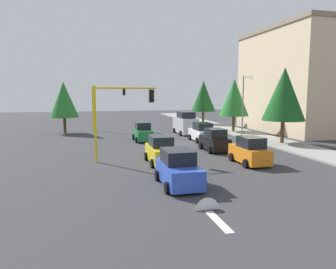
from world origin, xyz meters
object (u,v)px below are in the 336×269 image
Objects in this scene: delivery_van_silver at (185,124)px; car_green at (143,132)px; street_lamp_curbside at (245,99)px; car_blue at (178,169)px; tree_opposite_side at (64,100)px; car_black at (215,141)px; traffic_signal_near_right at (120,108)px; car_white at (202,133)px; tree_roadside_far at (203,96)px; traffic_signal_far_right at (106,99)px; tree_roadside_near at (284,94)px; tree_roadside_mid at (234,98)px; car_orange at (250,152)px; car_yellow at (161,151)px.

delivery_van_silver reaches higher than car_green.
car_blue is (16.71, -12.42, -3.45)m from street_lamp_curbside.
tree_opposite_side is at bearing -106.23° from delivery_van_silver.
car_black is 11.00m from car_blue.
traffic_signal_near_right is 1.41× the size of car_white.
delivery_van_silver is at bearing 146.43° from traffic_signal_near_right.
street_lamp_curbside is 1.77× the size of car_white.
tree_roadside_far is 21.36m from tree_opposite_side.
traffic_signal_far_right reaches higher than traffic_signal_near_right.
traffic_signal_near_right is at bearing 0.16° from traffic_signal_far_right.
street_lamp_curbside reaches higher than delivery_van_silver.
street_lamp_curbside is at bearing -166.95° from tree_roadside_near.
traffic_signal_near_right is 0.94× the size of traffic_signal_far_right.
tree_roadside_mid is (-14.00, 15.68, 0.52)m from traffic_signal_near_right.
traffic_signal_near_right is at bearing 16.47° from tree_opposite_side.
tree_roadside_near reaches higher than car_white.
tree_roadside_near is 12.59m from delivery_van_silver.
delivery_van_silver is (6.21, 9.21, -2.90)m from traffic_signal_far_right.
car_black is at bearing -8.47° from car_white.
tree_roadside_mid reaches higher than car_orange.
tree_opposite_side is 21.15m from car_black.
tree_roadside_far is (-24.00, 15.18, 0.57)m from traffic_signal_near_right.
tree_roadside_far is at bearing -177.14° from tree_roadside_mid.
tree_roadside_near is 1.88× the size of car_blue.
tree_roadside_far is at bearing 147.69° from traffic_signal_near_right.
car_green is at bearing 17.13° from traffic_signal_far_right.
tree_opposite_side is (-18.00, -5.32, 0.26)m from traffic_signal_near_right.
car_blue is at bearing -32.29° from car_black.
street_lamp_curbside reaches higher than tree_roadside_far.
delivery_van_silver is at bearing 55.99° from traffic_signal_far_right.
car_green is 0.94× the size of car_blue.
tree_opposite_side reaches higher than car_green.
tree_roadside_near is 11.03m from car_orange.
car_green is at bearing -70.13° from tree_roadside_mid.
tree_roadside_far is 1.44× the size of delivery_van_silver.
traffic_signal_near_right reaches higher than car_black.
car_black is 0.90× the size of car_yellow.
street_lamp_curbside is 1.76× the size of car_blue.
car_black is at bearing 40.82° from tree_opposite_side.
street_lamp_curbside reaches higher than car_white.
car_orange is (7.18, -7.33, -4.03)m from tree_roadside_near.
street_lamp_curbside is (-9.61, 14.88, 0.41)m from traffic_signal_near_right.
car_green and car_black have the same top height.
tree_roadside_mid is 13.75m from car_green.
car_yellow is 6.35m from car_orange.
tree_opposite_side reaches higher than car_white.
car_orange is at bearing -1.03° from delivery_van_silver.
tree_opposite_side is at bearing -139.18° from car_black.
car_green is (4.51, -12.49, -3.56)m from tree_roadside_mid.
car_green is (14.51, -11.99, -3.62)m from tree_roadside_far.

